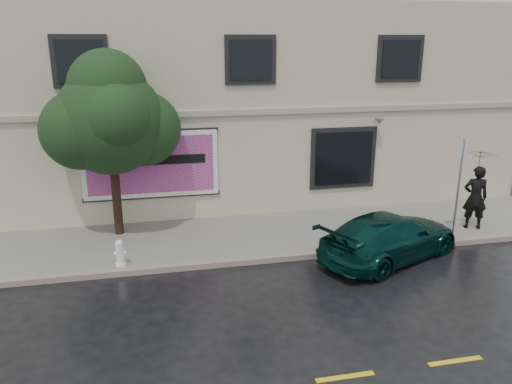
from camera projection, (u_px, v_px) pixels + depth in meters
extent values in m
plane|color=black|center=(291.00, 287.00, 12.20)|extent=(90.00, 90.00, 0.00)
cube|color=gray|center=(262.00, 235.00, 15.22)|extent=(20.00, 3.50, 0.15)
cube|color=gray|center=(276.00, 259.00, 13.58)|extent=(20.00, 0.18, 0.16)
cube|color=gold|center=(345.00, 377.00, 8.93)|extent=(19.00, 0.12, 0.01)
cube|color=beige|center=(230.00, 101.00, 19.60)|extent=(20.00, 8.00, 7.00)
cube|color=#9E9984|center=(251.00, 112.00, 15.79)|extent=(20.00, 0.12, 0.18)
cube|color=black|center=(343.00, 158.00, 16.91)|extent=(2.30, 0.10, 2.10)
cube|color=black|center=(344.00, 158.00, 16.86)|extent=(2.00, 0.05, 1.80)
cube|color=black|center=(80.00, 61.00, 14.27)|extent=(1.30, 0.05, 1.20)
cube|color=black|center=(251.00, 60.00, 15.27)|extent=(1.30, 0.05, 1.20)
cube|color=black|center=(401.00, 59.00, 16.27)|extent=(1.30, 0.05, 1.20)
cube|color=white|center=(151.00, 165.00, 15.58)|extent=(4.20, 0.06, 2.10)
cube|color=#F04D35|center=(151.00, 165.00, 15.54)|extent=(3.90, 0.04, 1.80)
cube|color=black|center=(153.00, 197.00, 15.91)|extent=(4.30, 0.10, 0.10)
cube|color=black|center=(149.00, 131.00, 15.30)|extent=(4.30, 0.10, 0.10)
cube|color=black|center=(150.00, 161.00, 15.47)|extent=(3.40, 0.02, 0.28)
imported|color=#072F2B|center=(390.00, 236.00, 13.62)|extent=(4.83, 3.62, 1.29)
imported|color=black|center=(475.00, 197.00, 15.33)|extent=(0.84, 0.69, 2.00)
imported|color=black|center=(481.00, 153.00, 14.93)|extent=(1.31, 1.31, 0.79)
cylinder|color=#301C15|center=(116.00, 195.00, 14.84)|extent=(0.26, 0.26, 2.42)
sphere|color=black|center=(110.00, 121.00, 14.19)|extent=(3.07, 3.07, 3.07)
cylinder|color=white|center=(121.00, 264.00, 13.01)|extent=(0.28, 0.28, 0.07)
cylinder|color=white|center=(120.00, 254.00, 12.92)|extent=(0.20, 0.20, 0.51)
sphere|color=white|center=(119.00, 243.00, 12.84)|extent=(0.20, 0.20, 0.20)
cylinder|color=white|center=(120.00, 253.00, 12.92)|extent=(0.30, 0.09, 0.09)
cylinder|color=#989CA0|center=(458.00, 190.00, 14.41)|extent=(0.06, 0.06, 2.98)
cube|color=silver|center=(463.00, 149.00, 14.06)|extent=(0.36, 0.10, 0.48)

